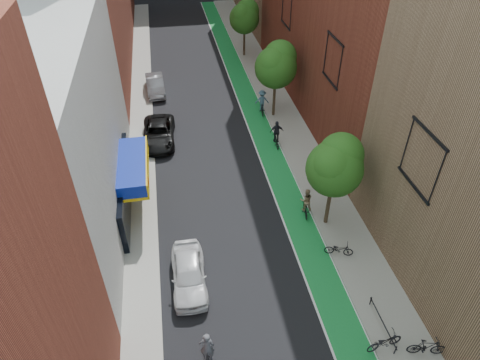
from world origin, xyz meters
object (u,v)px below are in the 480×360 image
cyclist_lane_far (262,103)px  cyclist_lane_near (306,204)px  parked_car_white (189,274)px  cyclist_lead (208,354)px  parked_car_silver (155,85)px  parked_car_black (159,133)px  cyclist_lane_mid (277,136)px

cyclist_lane_far → cyclist_lane_near: bearing=95.0°
parked_car_white → cyclist_lead: 4.84m
parked_car_silver → cyclist_lane_far: cyclist_lane_far is taller
parked_car_silver → parked_car_black: bearing=-92.7°
parked_car_silver → cyclist_lane_near: (9.17, -19.47, 0.11)m
parked_car_white → cyclist_lane_near: 9.03m
cyclist_lane_mid → cyclist_lane_far: 5.35m
parked_car_black → cyclist_lead: size_ratio=2.46×
parked_car_silver → cyclist_lane_far: (9.30, -5.87, 0.24)m
parked_car_black → cyclist_lane_near: size_ratio=2.73×
cyclist_lane_mid → parked_car_black: bearing=-10.2°
cyclist_lane_mid → parked_car_silver: bearing=-46.4°
cyclist_lead → cyclist_lane_far: bearing=-100.3°
cyclist_lead → cyclist_lane_mid: size_ratio=1.01×
cyclist_lead → cyclist_lane_near: cyclist_lead is taller
cyclist_lead → cyclist_lane_far: (7.63, 22.69, 0.23)m
cyclist_lane_near → parked_car_black: bearing=-41.2°
parked_car_white → parked_car_silver: size_ratio=0.98×
cyclist_lane_near → cyclist_lead: bearing=58.5°
parked_car_silver → cyclist_lead: 28.61m
parked_car_black → cyclist_lane_far: size_ratio=2.45×
parked_car_silver → cyclist_lane_mid: bearing=-53.3°
parked_car_white → parked_car_silver: 23.78m
parked_car_silver → cyclist_lane_near: 21.52m
cyclist_lead → cyclist_lane_far: cyclist_lane_far is taller
cyclist_lane_near → cyclist_lane_mid: 8.24m
parked_car_white → parked_car_silver: bearing=93.8°
cyclist_lane_near → cyclist_lane_mid: (0.13, 8.24, 0.00)m
cyclist_lead → parked_car_white: bearing=-76.4°
cyclist_lane_mid → cyclist_lead: bearing=70.2°
parked_car_white → cyclist_lane_mid: 14.91m
parked_car_silver → cyclist_lane_mid: (9.30, -11.22, 0.11)m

